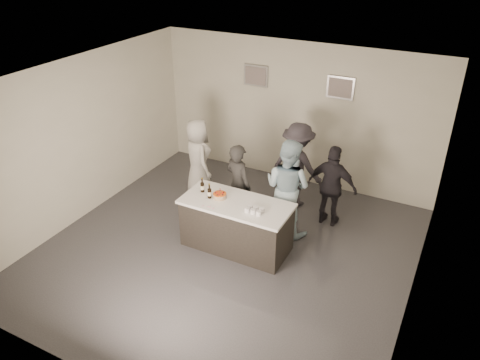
{
  "coord_description": "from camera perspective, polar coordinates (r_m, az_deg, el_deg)",
  "views": [
    {
      "loc": [
        3.18,
        -5.68,
        4.94
      ],
      "look_at": [
        0.0,
        0.5,
        1.15
      ],
      "focal_mm": 35.0,
      "sensor_mm": 36.0,
      "label": 1
    }
  ],
  "objects": [
    {
      "name": "wall_left",
      "position": [
        9.07,
        -18.68,
        4.76
      ],
      "size": [
        0.04,
        6.0,
        3.0
      ],
      "primitive_type": "cube",
      "color": "beige",
      "rests_on": "ground"
    },
    {
      "name": "ceiling",
      "position": [
        6.79,
        -1.98,
        11.99
      ],
      "size": [
        6.0,
        6.0,
        0.0
      ],
      "primitive_type": "plane",
      "rotation": [
        3.14,
        0.0,
        0.0
      ],
      "color": "white"
    },
    {
      "name": "picture_left",
      "position": [
        9.95,
        1.96,
        12.61
      ],
      "size": [
        0.54,
        0.04,
        0.44
      ],
      "primitive_type": "cube",
      "color": "#B2B2B7",
      "rests_on": "wall_back"
    },
    {
      "name": "person_guest_back",
      "position": [
        9.12,
        6.99,
        1.81
      ],
      "size": [
        1.23,
        0.87,
        1.72
      ],
      "primitive_type": "imported",
      "rotation": [
        0.0,
        0.0,
        2.92
      ],
      "color": "#2F2B33",
      "rests_on": "ground"
    },
    {
      "name": "beer_bottle_b",
      "position": [
        7.84,
        -3.75,
        -1.37
      ],
      "size": [
        0.07,
        0.07,
        0.26
      ],
      "primitive_type": "cylinder",
      "color": "black",
      "rests_on": "bar_counter"
    },
    {
      "name": "wall_front",
      "position": [
        5.4,
        -17.72,
        -12.67
      ],
      "size": [
        6.0,
        0.04,
        3.0
      ],
      "primitive_type": "cube",
      "color": "beige",
      "rests_on": "ground"
    },
    {
      "name": "candles",
      "position": [
        7.66,
        -3.89,
        -3.28
      ],
      "size": [
        0.24,
        0.08,
        0.01
      ],
      "primitive_type": "cube",
      "color": "pink",
      "rests_on": "bar_counter"
    },
    {
      "name": "bar_counter",
      "position": [
        8.01,
        -0.45,
        -5.5
      ],
      "size": [
        1.86,
        0.86,
        0.9
      ],
      "primitive_type": "cube",
      "color": "white",
      "rests_on": "ground"
    },
    {
      "name": "beer_bottle_a",
      "position": [
        8.03,
        -4.62,
        -0.62
      ],
      "size": [
        0.07,
        0.07,
        0.26
      ],
      "primitive_type": "cylinder",
      "color": "black",
      "rests_on": "bar_counter"
    },
    {
      "name": "person_guest_left",
      "position": [
        9.5,
        -5.13,
        2.73
      ],
      "size": [
        0.94,
        0.9,
        1.63
      ],
      "primitive_type": "imported",
      "rotation": [
        0.0,
        0.0,
        2.45
      ],
      "color": "beige",
      "rests_on": "ground"
    },
    {
      "name": "picture_right",
      "position": [
        9.35,
        12.14,
        10.95
      ],
      "size": [
        0.54,
        0.04,
        0.44
      ],
      "primitive_type": "cube",
      "color": "#B2B2B7",
      "rests_on": "wall_back"
    },
    {
      "name": "floor",
      "position": [
        8.17,
        -1.62,
        -8.6
      ],
      "size": [
        6.0,
        6.0,
        0.0
      ],
      "primitive_type": "plane",
      "color": "#3D3D42",
      "rests_on": "ground"
    },
    {
      "name": "person_main_blue",
      "position": [
        8.25,
        5.82,
        -0.86
      ],
      "size": [
        0.99,
        0.84,
        1.8
      ],
      "primitive_type": "imported",
      "rotation": [
        0.0,
        0.0,
        2.95
      ],
      "color": "#A3C4D5",
      "rests_on": "ground"
    },
    {
      "name": "wall_right",
      "position": [
        6.64,
        21.62,
        -4.87
      ],
      "size": [
        0.04,
        6.0,
        3.0
      ],
      "primitive_type": "cube",
      "color": "beige",
      "rests_on": "ground"
    },
    {
      "name": "person_main_black",
      "position": [
        8.5,
        -0.2,
        -0.59
      ],
      "size": [
        0.68,
        0.56,
        1.59
      ],
      "primitive_type": "imported",
      "rotation": [
        0.0,
        0.0,
        2.78
      ],
      "color": "#262626",
      "rests_on": "ground"
    },
    {
      "name": "cake",
      "position": [
        7.88,
        -2.48,
        -1.95
      ],
      "size": [
        0.23,
        0.23,
        0.07
      ],
      "primitive_type": "cylinder",
      "color": "orange",
      "rests_on": "bar_counter"
    },
    {
      "name": "person_guest_right",
      "position": [
        8.63,
        11.17,
        -0.76
      ],
      "size": [
        0.94,
        0.44,
        1.57
      ],
      "primitive_type": "imported",
      "rotation": [
        0.0,
        0.0,
        3.08
      ],
      "color": "black",
      "rests_on": "ground"
    },
    {
      "name": "wall_back",
      "position": [
        9.86,
        6.73,
        8.0
      ],
      "size": [
        6.0,
        0.04,
        3.0
      ],
      "primitive_type": "cube",
      "color": "beige",
      "rests_on": "ground"
    },
    {
      "name": "tumbler_cluster",
      "position": [
        7.5,
        1.79,
        -3.66
      ],
      "size": [
        0.3,
        0.19,
        0.08
      ],
      "primitive_type": "cube",
      "color": "#CC8F13",
      "rests_on": "bar_counter"
    }
  ]
}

